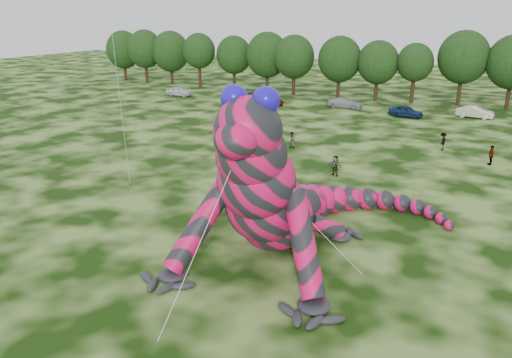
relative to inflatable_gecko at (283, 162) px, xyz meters
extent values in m
plane|color=#16330A|center=(-2.88, -5.57, -4.87)|extent=(240.00, 240.00, 0.00)
cylinder|color=silver|center=(-13.07, 1.82, 4.21)|extent=(0.02, 0.02, 18.98)
cylinder|color=#382314|center=(-14.68, 4.03, -4.75)|extent=(0.08, 0.08, 0.24)
imported|color=white|center=(-36.49, 41.99, -4.15)|extent=(4.32, 1.91, 1.44)
imported|color=black|center=(-24.05, 43.43, -4.25)|extent=(3.80, 1.35, 1.25)
imported|color=maroon|center=(-20.04, 40.45, -4.20)|extent=(4.88, 2.29, 1.35)
imported|color=#9EA3A8|center=(-9.46, 43.56, -4.16)|extent=(4.95, 2.12, 1.42)
imported|color=#12254F|center=(-0.60, 40.80, -4.14)|extent=(4.56, 2.47, 1.47)
imported|color=beige|center=(7.39, 44.19, -4.14)|extent=(4.59, 2.00, 1.47)
imported|color=gray|center=(-17.95, 29.56, -4.01)|extent=(0.93, 1.01, 1.72)
imported|color=gray|center=(-1.14, 13.40, -4.03)|extent=(1.64, 1.07, 1.69)
imported|color=gray|center=(-7.58, 19.69, -4.03)|extent=(1.00, 0.91, 1.68)
imported|color=gray|center=(10.15, 22.48, -4.00)|extent=(0.77, 1.11, 1.75)
imported|color=gray|center=(5.71, 25.78, -4.01)|extent=(0.83, 1.22, 1.73)
camera|label=1|loc=(10.51, -24.41, 7.88)|focal=35.00mm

